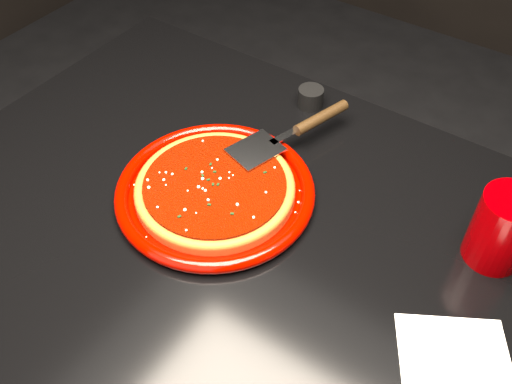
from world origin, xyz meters
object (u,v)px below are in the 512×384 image
pizza_server (291,132)px  cup (502,229)px  plate (215,191)px  table (265,358)px  ramekin (311,97)px

pizza_server → cup: size_ratio=2.38×
plate → cup: 0.44m
table → pizza_server: size_ratio=4.18×
plate → table: bearing=-14.0°
table → plate: (-0.12, 0.03, 0.39)m
plate → pizza_server: 0.17m
table → ramekin: bearing=110.1°
table → pizza_server: bearing=113.0°
table → pizza_server: (-0.08, 0.20, 0.42)m
cup → table: bearing=-149.6°
plate → pizza_server: size_ratio=1.13×
cup → ramekin: bearing=158.9°
table → pizza_server: pizza_server is taller
table → cup: (0.29, 0.17, 0.44)m
table → cup: cup is taller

